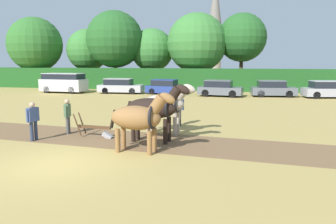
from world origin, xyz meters
The scene contains 23 objects.
ground_plane centered at (0.00, 0.00, 0.00)m, with size 240.00×240.00×0.00m, color #A88E4C.
plowed_furrow_strip centered at (-1.00, 3.88, 0.00)m, with size 21.85×3.14×0.01m, color brown.
hedgerow centered at (0.00, 27.05, 1.21)m, with size 66.87×1.46×2.42m, color #1E511E.
tree_far_left centered at (-19.46, 28.59, 5.29)m, with size 6.80×6.80×8.69m.
tree_left centered at (-13.15, 30.37, 4.60)m, with size 5.32×5.32×7.28m.
tree_center_left centered at (-8.96, 29.01, 5.80)m, with size 6.83×6.83×9.23m.
tree_center centered at (-4.79, 30.91, 4.57)m, with size 5.32×5.32×7.24m.
tree_center_right centered at (0.89, 30.14, 5.34)m, with size 7.02×7.02×8.86m.
tree_right centered at (6.11, 31.23, 5.95)m, with size 5.71×5.71×8.82m.
church_spire centered at (0.66, 63.77, 10.96)m, with size 3.22×3.22×20.94m.
draft_horse_lead_left centered at (2.22, 1.97, 1.28)m, with size 2.61×1.11×2.30m.
draft_horse_lead_right centered at (2.38, 3.56, 1.39)m, with size 2.84×1.08×2.47m.
draft_horse_trail_left centered at (2.53, 5.15, 1.36)m, with size 2.62×1.07×2.38m.
plow centered at (-0.23, 3.81, 0.33)m, with size 1.81×0.50×1.13m.
farmer_at_plow centered at (-1.83, 4.21, 0.92)m, with size 0.31×0.63×1.59m.
farmer_beside_team centered at (2.77, 6.97, 0.95)m, with size 0.59×0.41×1.64m.
farmer_onlooker_left centered at (-2.58, 2.73, 0.94)m, with size 0.32×0.64×1.63m.
parked_van centered at (-11.84, 21.67, 1.04)m, with size 4.76×2.28×2.01m.
parked_car_left centered at (-5.91, 22.27, 0.72)m, with size 4.56×2.02×1.51m.
parked_car_center_left centered at (-1.22, 22.45, 0.69)m, with size 4.07×2.29×1.45m.
parked_car_center centered at (4.13, 21.52, 0.73)m, with size 4.22×2.35×1.50m.
parked_car_center_right centered at (8.92, 22.28, 0.72)m, with size 4.13×2.13×1.50m.
parked_car_right centered at (13.62, 22.14, 0.74)m, with size 4.59×2.46×1.53m.
Camera 1 is at (5.65, -9.19, 3.33)m, focal length 35.00 mm.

